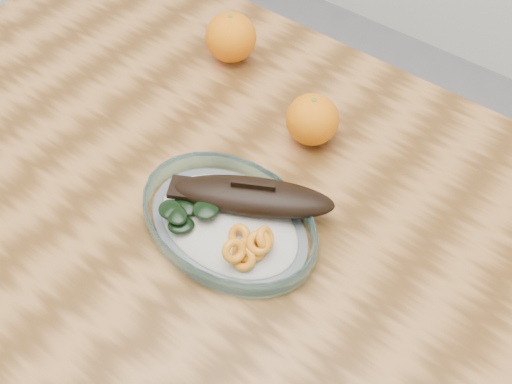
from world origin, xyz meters
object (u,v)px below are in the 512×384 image
plated_meal (230,219)px  orange_right (312,119)px  dining_table (208,221)px  orange_left (231,37)px

plated_meal → orange_right: size_ratio=6.38×
dining_table → orange_right: orange_right is taller
orange_right → plated_meal: bearing=-86.7°
plated_meal → orange_right: 0.21m
dining_table → plated_meal: size_ratio=2.34×
orange_right → dining_table: bearing=-114.1°
plated_meal → orange_left: size_ratio=5.89×
dining_table → orange_left: orange_left is taller
orange_right → orange_left: bearing=160.7°
plated_meal → dining_table: bearing=157.2°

